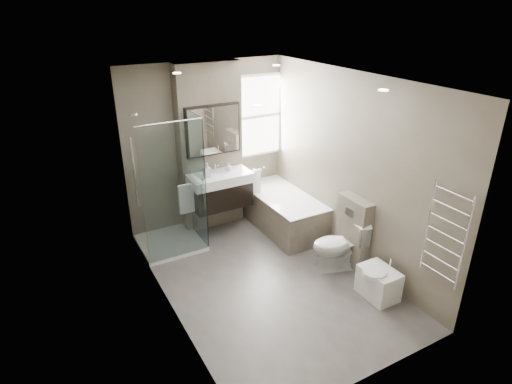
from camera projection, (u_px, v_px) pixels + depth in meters
room at (268, 189)px, 5.18m from camera, size 2.70×3.90×2.70m
vanity_pier at (210, 148)px, 6.59m from camera, size 1.00×0.25×2.60m
vanity at (220, 190)px, 6.54m from camera, size 0.95×0.47×0.66m
mirror_cabinet at (213, 130)px, 6.33m from camera, size 0.86×0.08×0.76m
towel_left at (186, 199)px, 6.29m from camera, size 0.24×0.06×0.44m
towel_right at (253, 184)px, 6.78m from camera, size 0.24×0.06×0.44m
shower_enclosure at (177, 217)px, 6.25m from camera, size 0.90×0.90×2.00m
bathtub at (282, 210)px, 6.87m from camera, size 0.75×1.60×0.57m
window at (258, 116)px, 6.92m from camera, size 0.98×0.06×1.33m
toilet at (339, 245)px, 5.77m from camera, size 0.80×0.61×0.73m
cistern_box at (353, 232)px, 5.84m from camera, size 0.19×0.55×1.00m
bidet at (378, 282)px, 5.28m from camera, size 0.41×0.48×0.50m
towel_radiator at (446, 235)px, 4.52m from camera, size 0.03×0.49×1.10m
soap_bottle_a at (207, 170)px, 6.28m from camera, size 0.10×0.10×0.22m
soap_bottle_b at (229, 167)px, 6.54m from camera, size 0.09×0.09×0.12m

